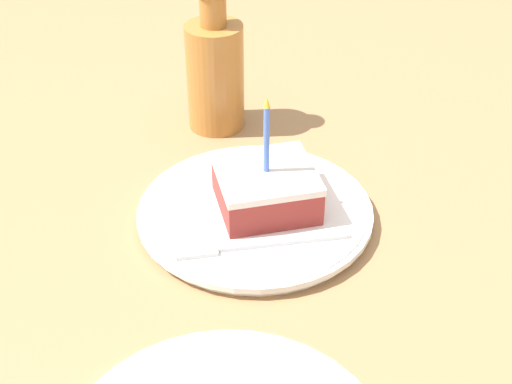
# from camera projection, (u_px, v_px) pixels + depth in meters

# --- Properties ---
(ground_plane) EXTENTS (2.40, 2.40, 0.04)m
(ground_plane) POSITION_uv_depth(u_px,v_px,m) (249.00, 233.00, 0.84)
(ground_plane) COLOR #9E754C
(ground_plane) RESTS_ON ground
(plate) EXTENTS (0.27, 0.27, 0.02)m
(plate) POSITION_uv_depth(u_px,v_px,m) (256.00, 215.00, 0.82)
(plate) COLOR white
(plate) RESTS_ON ground_plane
(cake_slice) EXTENTS (0.10, 0.11, 0.14)m
(cake_slice) POSITION_uv_depth(u_px,v_px,m) (266.00, 187.00, 0.81)
(cake_slice) COLOR #99332D
(cake_slice) RESTS_ON plate
(fork) EXTENTS (0.03, 0.19, 0.00)m
(fork) POSITION_uv_depth(u_px,v_px,m) (250.00, 244.00, 0.76)
(fork) COLOR silver
(fork) RESTS_ON plate
(bottle) EXTENTS (0.08, 0.08, 0.20)m
(bottle) POSITION_uv_depth(u_px,v_px,m) (215.00, 72.00, 0.96)
(bottle) COLOR #B27233
(bottle) RESTS_ON ground_plane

